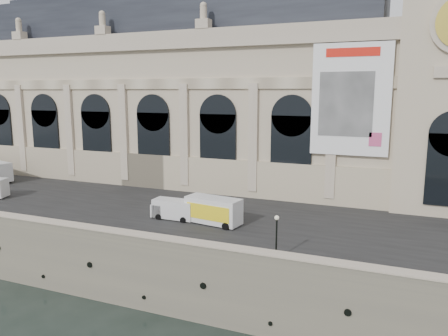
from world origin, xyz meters
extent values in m
plane|color=black|center=(0.00, 0.00, 0.00)|extent=(260.00, 260.00, 0.00)
cube|color=gray|center=(0.00, 35.00, 3.00)|extent=(160.00, 70.00, 6.00)
cube|color=#2D2D2D|center=(0.00, 14.00, 6.03)|extent=(160.00, 24.00, 0.06)
cube|color=gray|center=(0.00, 0.60, 6.55)|extent=(160.00, 1.20, 1.10)
cube|color=beige|center=(0.00, 0.60, 7.15)|extent=(160.00, 1.40, 0.12)
cube|color=#BDAF92|center=(-6.00, 31.00, 17.00)|extent=(68.00, 18.00, 22.00)
cube|color=beige|center=(-6.00, 21.85, 8.50)|extent=(68.60, 0.40, 5.00)
cube|color=beige|center=(-6.00, 21.70, 26.80)|extent=(69.00, 0.80, 2.40)
cube|color=beige|center=(-6.00, 21.85, 21.00)|extent=(68.00, 0.30, 1.40)
cube|color=#282C35|center=(-6.00, 31.00, 31.00)|extent=(64.00, 15.00, 6.00)
cube|color=black|center=(-34.00, 21.82, 12.50)|extent=(5.20, 0.25, 9.00)
cube|color=beige|center=(-29.00, 21.75, 14.00)|extent=(1.20, 0.50, 14.00)
cube|color=black|center=(-24.00, 21.82, 12.50)|extent=(5.20, 0.25, 9.00)
cylinder|color=black|center=(-24.00, 21.82, 17.00)|extent=(5.20, 0.25, 5.20)
cube|color=beige|center=(-19.00, 21.75, 14.00)|extent=(1.20, 0.50, 14.00)
cube|color=black|center=(-14.00, 21.82, 12.50)|extent=(5.20, 0.25, 9.00)
cylinder|color=black|center=(-14.00, 21.82, 17.00)|extent=(5.20, 0.25, 5.20)
cube|color=beige|center=(-9.00, 21.75, 14.00)|extent=(1.20, 0.50, 14.00)
cube|color=black|center=(-4.00, 21.82, 12.50)|extent=(5.20, 0.25, 9.00)
cylinder|color=black|center=(-4.00, 21.82, 17.00)|extent=(5.20, 0.25, 5.20)
cube|color=beige|center=(1.00, 21.75, 14.00)|extent=(1.20, 0.50, 14.00)
cube|color=black|center=(6.00, 21.82, 12.50)|extent=(5.20, 0.25, 9.00)
cylinder|color=black|center=(6.00, 21.82, 17.00)|extent=(5.20, 0.25, 5.20)
cube|color=beige|center=(11.00, 21.75, 14.00)|extent=(1.20, 0.50, 14.00)
cube|color=black|center=(16.00, 21.82, 12.50)|extent=(5.20, 0.25, 9.00)
cylinder|color=black|center=(16.00, 21.82, 17.00)|extent=(5.20, 0.25, 5.20)
cube|color=beige|center=(21.00, 21.75, 14.00)|extent=(1.20, 0.50, 14.00)
cube|color=white|center=(23.00, 21.55, 19.00)|extent=(9.00, 0.35, 13.00)
cube|color=red|center=(23.00, 21.35, 24.40)|extent=(6.00, 0.06, 1.00)
cube|color=gray|center=(22.50, 21.35, 18.50)|extent=(6.20, 0.06, 7.50)
cube|color=#CA477A|center=(26.00, 21.35, 14.50)|extent=(1.40, 0.06, 1.60)
cylinder|color=black|center=(-27.09, 16.89, 6.46)|extent=(0.96, 0.50, 0.92)
cylinder|color=black|center=(-20.47, 9.90, 6.40)|extent=(0.84, 0.52, 0.80)
cube|color=silver|center=(6.16, 9.34, 7.20)|extent=(4.81, 1.89, 2.04)
cube|color=silver|center=(4.24, 9.35, 6.89)|extent=(1.35, 1.87, 1.42)
cube|color=black|center=(3.75, 9.36, 7.38)|extent=(0.07, 1.60, 0.71)
cylinder|color=black|center=(4.62, 8.42, 6.34)|extent=(0.68, 0.23, 0.68)
cylinder|color=black|center=(4.63, 10.28, 6.34)|extent=(0.68, 0.23, 0.68)
cylinder|color=black|center=(7.69, 8.40, 6.34)|extent=(0.68, 0.23, 0.68)
cylinder|color=black|center=(7.70, 10.27, 6.34)|extent=(0.68, 0.23, 0.68)
cube|color=white|center=(10.84, 9.36, 7.55)|extent=(6.27, 3.17, 2.70)
cube|color=yellow|center=(10.67, 8.19, 7.55)|extent=(5.15, 0.83, 1.60)
cube|color=red|center=(10.67, 8.19, 7.55)|extent=(2.97, 0.49, 0.60)
cube|color=white|center=(7.48, 9.87, 6.95)|extent=(1.91, 2.41, 1.50)
cylinder|color=black|center=(7.91, 8.64, 6.40)|extent=(0.83, 0.40, 0.80)
cylinder|color=black|center=(8.25, 10.91, 6.40)|extent=(0.83, 0.40, 0.80)
cylinder|color=black|center=(12.85, 7.89, 6.40)|extent=(0.83, 0.40, 0.80)
cylinder|color=black|center=(13.19, 10.17, 6.40)|extent=(0.83, 0.40, 0.80)
cylinder|color=black|center=(19.72, 2.29, 6.18)|extent=(0.39, 0.39, 0.36)
cylinder|color=black|center=(19.72, 2.29, 7.78)|extent=(0.14, 0.14, 3.55)
sphere|color=beige|center=(19.72, 2.29, 9.64)|extent=(0.39, 0.39, 0.39)
camera|label=1|loc=(28.99, -31.66, 19.98)|focal=35.00mm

